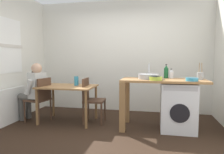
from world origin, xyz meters
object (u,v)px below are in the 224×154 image
utensil_crock (200,76)px  seated_person (34,89)px  bottle_squat_brown (171,74)px  bottle_tall_green (166,72)px  chair_opposite (91,98)px  chair_person_seat (40,97)px  mixing_bowl (156,78)px  vase (76,81)px  dining_table (68,91)px  colander (192,79)px  washing_machine (178,107)px

utensil_crock → seated_person: bearing=-178.7°
bottle_squat_brown → utensil_crock: bearing=-20.3°
bottle_tall_green → utensil_crock: (0.57, -0.21, -0.05)m
chair_opposite → bottle_tall_green: bearing=92.9°
chair_person_seat → mixing_bowl: bearing=-83.2°
chair_opposite → seated_person: (-1.18, -0.13, 0.16)m
utensil_crock → vase: bearing=177.2°
dining_table → bottle_tall_green: bearing=5.7°
chair_opposite → seated_person: seated_person is taller
bottle_squat_brown → mixing_bowl: size_ratio=0.83×
chair_person_seat → chair_opposite: 1.03m
dining_table → bottle_squat_brown: bearing=4.6°
colander → chair_opposite: bearing=169.9°
colander → dining_table: bearing=173.1°
chair_person_seat → vase: size_ratio=4.77×
chair_person_seat → chair_opposite: (1.02, 0.16, 0.00)m
chair_person_seat → vase: 0.80m
chair_opposite → colander: (1.86, -0.33, 0.44)m
chair_opposite → mixing_bowl: (1.27, -0.31, 0.45)m
dining_table → colander: size_ratio=5.50×
washing_machine → mixing_bowl: (-0.40, -0.20, 0.52)m
chair_person_seat → washing_machine: chair_person_seat is taller
chair_opposite → vase: (-0.33, 0.05, 0.33)m
mixing_bowl → vase: size_ratio=1.16×
seated_person → bottle_tall_green: seated_person is taller
bottle_tall_green → bottle_squat_brown: bottle_tall_green is taller
utensil_crock → colander: utensil_crock is taller
mixing_bowl → washing_machine: bearing=26.4°
washing_machine → mixing_bowl: mixing_bowl is taller
chair_person_seat → utensil_crock: 3.10m
seated_person → colander: 3.06m
chair_person_seat → bottle_squat_brown: (2.58, 0.28, 0.49)m
chair_person_seat → chair_opposite: size_ratio=1.00×
washing_machine → seated_person: bearing=-179.6°
chair_opposite → chair_person_seat: bearing=-84.0°
seated_person → vase: size_ratio=6.37×
dining_table → mixing_bowl: mixing_bowl is taller
dining_table → bottle_squat_brown: size_ratio=6.10×
washing_machine → bottle_squat_brown: bearing=115.8°
chair_opposite → bottle_tall_green: 1.57m
mixing_bowl → bottle_tall_green: bearing=66.9°
mixing_bowl → seated_person: bearing=175.8°
dining_table → utensil_crock: 2.54m
utensil_crock → colander: (-0.18, -0.27, -0.04)m
dining_table → bottle_tall_green: (1.94, 0.19, 0.40)m
colander → utensil_crock: bearing=56.3°
bottle_squat_brown → chair_opposite: bearing=-175.7°
washing_machine → bottle_tall_green: 0.69m
seated_person → bottle_squat_brown: (2.74, 0.25, 0.33)m
chair_person_seat → bottle_tall_green: bearing=-72.4°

